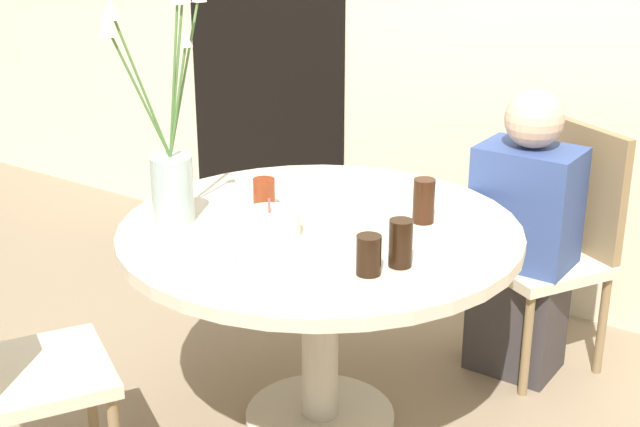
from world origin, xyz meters
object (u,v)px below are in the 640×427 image
at_px(drink_glass_0, 369,255).
at_px(side_plate, 204,258).
at_px(chair_far_back, 2,353).
at_px(birthday_cake, 270,224).
at_px(flower_vase, 169,158).
at_px(person_boy, 523,245).
at_px(chair_near_front, 559,236).
at_px(drink_glass_1, 424,201).
at_px(drink_glass_3, 401,243).
at_px(drink_glass_2, 264,195).

bearing_deg(drink_glass_0, side_plate, -156.97).
bearing_deg(chair_far_back, drink_glass_0, -112.16).
xyz_separation_m(birthday_cake, flower_vase, (-0.33, -0.07, 0.17)).
height_order(birthday_cake, person_boy, person_boy).
distance_m(chair_near_front, birthday_cake, 1.16).
distance_m(flower_vase, drink_glass_1, 0.79).
relative_size(chair_near_front, drink_glass_1, 6.37).
bearing_deg(drink_glass_3, flower_vase, -172.36).
xyz_separation_m(chair_far_back, side_plate, (0.36, 0.43, 0.21)).
distance_m(chair_far_back, person_boy, 1.76).
xyz_separation_m(side_plate, drink_glass_0, (0.43, 0.18, 0.05)).
xyz_separation_m(chair_near_front, drink_glass_1, (-0.22, -0.63, 0.28)).
xyz_separation_m(drink_glass_3, person_boy, (0.04, 0.82, -0.28)).
bearing_deg(drink_glass_2, flower_vase, -128.00).
bearing_deg(drink_glass_2, side_plate, -75.66).
distance_m(flower_vase, side_plate, 0.39).
relative_size(side_plate, drink_glass_0, 1.67).
distance_m(chair_near_front, chair_far_back, 1.92).
bearing_deg(chair_near_front, chair_far_back, -90.32).
distance_m(chair_far_back, drink_glass_1, 1.30).
height_order(side_plate, drink_glass_3, drink_glass_3).
xyz_separation_m(chair_near_front, chair_far_back, (-0.94, -1.67, 0.00)).
relative_size(birthday_cake, flower_vase, 0.26).
bearing_deg(birthday_cake, chair_far_back, -120.32).
bearing_deg(chair_far_back, drink_glass_2, -77.07).
bearing_deg(flower_vase, drink_glass_2, 52.00).
xyz_separation_m(side_plate, drink_glass_1, (0.36, 0.61, 0.06)).
bearing_deg(side_plate, drink_glass_3, 30.50).
bearing_deg(drink_glass_2, chair_near_front, 50.34).
bearing_deg(drink_glass_3, birthday_cake, -176.16).
height_order(side_plate, drink_glass_0, drink_glass_0).
bearing_deg(drink_glass_1, drink_glass_0, -81.42).
distance_m(chair_near_front, side_plate, 1.39).
distance_m(side_plate, drink_glass_2, 0.42).
bearing_deg(side_plate, chair_near_front, 64.72).
xyz_separation_m(birthday_cake, person_boy, (0.47, 0.85, -0.25)).
distance_m(drink_glass_1, person_boy, 0.58).
xyz_separation_m(flower_vase, drink_glass_0, (0.71, 0.01, -0.15)).
distance_m(birthday_cake, drink_glass_1, 0.48).
xyz_separation_m(drink_glass_1, drink_glass_2, (-0.47, -0.20, -0.02)).
distance_m(birthday_cake, person_boy, 1.00).
height_order(flower_vase, person_boy, flower_vase).
relative_size(side_plate, drink_glass_2, 1.72).
xyz_separation_m(chair_far_back, birthday_cake, (0.40, 0.68, 0.24)).
bearing_deg(drink_glass_1, birthday_cake, -131.85).
height_order(chair_far_back, drink_glass_2, chair_far_back).
bearing_deg(side_plate, drink_glass_0, 23.03).
distance_m(side_plate, drink_glass_0, 0.47).
distance_m(chair_far_back, flower_vase, 0.74).
bearing_deg(drink_glass_3, chair_near_front, 83.17).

